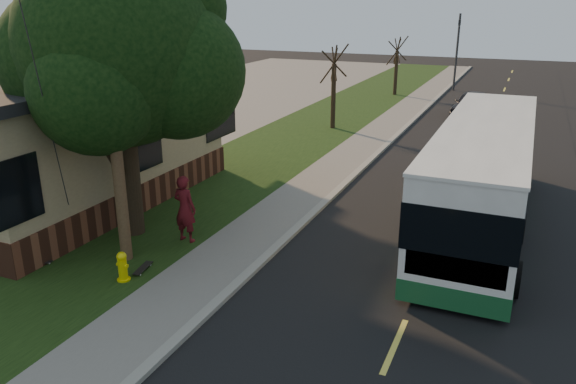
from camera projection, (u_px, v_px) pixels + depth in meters
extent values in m
plane|color=black|center=(218.00, 305.00, 12.55)|extent=(120.00, 120.00, 0.00)
cube|color=black|center=(460.00, 193.00, 19.73)|extent=(8.00, 80.00, 0.01)
cube|color=gray|center=(351.00, 178.00, 21.21)|extent=(0.25, 80.00, 0.12)
cube|color=slate|center=(326.00, 175.00, 21.59)|extent=(2.00, 80.00, 0.08)
cube|color=black|center=(245.00, 165.00, 22.90)|extent=(5.00, 80.00, 0.07)
cube|color=slate|center=(58.00, 142.00, 26.65)|extent=(15.00, 80.00, 0.04)
cylinder|color=yellow|center=(123.00, 270.00, 13.41)|extent=(0.22, 0.22, 0.55)
sphere|color=yellow|center=(121.00, 257.00, 13.30)|extent=(0.24, 0.24, 0.24)
cylinder|color=yellow|center=(122.00, 265.00, 13.37)|extent=(0.30, 0.10, 0.10)
cylinder|color=yellow|center=(122.00, 265.00, 13.37)|extent=(0.10, 0.18, 0.10)
cylinder|color=yellow|center=(124.00, 279.00, 13.49)|extent=(0.32, 0.32, 0.04)
cylinder|color=#473321|center=(109.00, 85.00, 13.16)|extent=(0.30, 0.30, 9.00)
cylinder|color=#2D2D30|center=(49.00, 123.00, 12.80)|extent=(2.52, 3.21, 7.60)
cylinder|color=black|center=(129.00, 166.00, 15.62)|extent=(0.56, 0.56, 4.00)
sphere|color=black|center=(118.00, 48.00, 14.57)|extent=(5.20, 5.20, 5.20)
sphere|color=black|center=(178.00, 71.00, 14.77)|extent=(3.60, 3.60, 3.60)
sphere|color=black|center=(72.00, 59.00, 14.77)|extent=(3.80, 3.80, 3.80)
sphere|color=black|center=(96.00, 90.00, 13.63)|extent=(3.20, 3.20, 3.20)
sphere|color=black|center=(132.00, 29.00, 15.88)|extent=(3.40, 3.40, 3.40)
sphere|color=black|center=(171.00, 7.00, 14.95)|extent=(3.00, 3.00, 3.00)
cylinder|color=black|center=(333.00, 96.00, 28.93)|extent=(0.24, 0.24, 3.30)
cylinder|color=black|center=(334.00, 64.00, 28.39)|extent=(1.38, 0.57, 2.01)
cylinder|color=black|center=(334.00, 64.00, 28.39)|extent=(0.74, 1.21, 1.58)
cylinder|color=black|center=(334.00, 64.00, 28.39)|extent=(0.65, 1.05, 1.95)
cylinder|color=black|center=(334.00, 64.00, 28.39)|extent=(1.28, 0.53, 1.33)
cylinder|color=black|center=(334.00, 64.00, 28.39)|extent=(0.75, 1.21, 1.70)
cylinder|color=black|center=(396.00, 73.00, 39.20)|extent=(0.24, 0.24, 3.03)
cylinder|color=black|center=(397.00, 51.00, 38.71)|extent=(1.38, 0.57, 2.01)
cylinder|color=black|center=(397.00, 51.00, 38.71)|extent=(0.74, 1.21, 1.58)
cylinder|color=black|center=(397.00, 51.00, 38.71)|extent=(0.65, 1.05, 1.95)
cylinder|color=black|center=(397.00, 51.00, 38.71)|extent=(1.28, 0.53, 1.33)
cylinder|color=black|center=(397.00, 51.00, 38.71)|extent=(0.75, 1.21, 1.70)
cylinder|color=#2D2D30|center=(457.00, 53.00, 40.98)|extent=(0.16, 0.16, 5.50)
imported|color=black|center=(459.00, 28.00, 40.41)|extent=(0.18, 0.22, 1.10)
cube|color=silver|center=(483.00, 169.00, 16.42)|extent=(2.37, 11.38, 2.56)
cube|color=#175029|center=(478.00, 212.00, 16.85)|extent=(2.39, 11.40, 0.52)
cube|color=black|center=(484.00, 163.00, 16.36)|extent=(2.41, 11.42, 1.04)
cube|color=black|center=(457.00, 248.00, 11.55)|extent=(2.07, 0.06, 1.52)
cube|color=yellow|center=(463.00, 189.00, 11.14)|extent=(1.52, 0.06, 0.33)
cube|color=#FFF2CC|center=(418.00, 289.00, 12.16)|extent=(0.24, 0.04, 0.14)
cube|color=#FFF2CC|center=(487.00, 302.00, 11.63)|extent=(0.24, 0.04, 0.14)
cube|color=silver|center=(488.00, 126.00, 15.99)|extent=(2.42, 11.43, 0.08)
cylinder|color=black|center=(410.00, 261.00, 13.67)|extent=(0.27, 0.87, 0.87)
cylinder|color=black|center=(514.00, 279.00, 12.78)|extent=(0.27, 0.87, 0.87)
cylinder|color=black|center=(433.00, 216.00, 16.47)|extent=(0.27, 0.87, 0.87)
cylinder|color=black|center=(519.00, 229.00, 15.58)|extent=(0.27, 0.87, 0.87)
cylinder|color=black|center=(456.00, 170.00, 20.92)|extent=(0.27, 0.87, 0.87)
cylinder|color=black|center=(525.00, 178.00, 20.03)|extent=(0.27, 0.87, 0.87)
imported|color=#551117|center=(185.00, 209.00, 15.41)|extent=(0.73, 0.52, 1.90)
cube|color=black|center=(143.00, 268.00, 13.97)|extent=(0.32, 0.79, 0.02)
cylinder|color=silver|center=(138.00, 274.00, 13.74)|extent=(0.18, 0.08, 0.05)
cylinder|color=silver|center=(148.00, 265.00, 14.23)|extent=(0.18, 0.08, 0.05)
cube|color=black|center=(40.00, 258.00, 14.47)|extent=(0.83, 0.36, 0.02)
cylinder|color=silver|center=(47.00, 263.00, 14.33)|extent=(0.09, 0.19, 0.05)
cylinder|color=silver|center=(34.00, 257.00, 14.64)|extent=(0.09, 0.19, 0.05)
cube|color=#133221|center=(159.00, 154.00, 22.10)|extent=(1.82, 1.62, 1.30)
cube|color=#133221|center=(158.00, 137.00, 21.87)|extent=(1.89, 1.69, 0.09)
imported|color=black|center=(471.00, 104.00, 32.52)|extent=(2.15, 4.35, 1.42)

